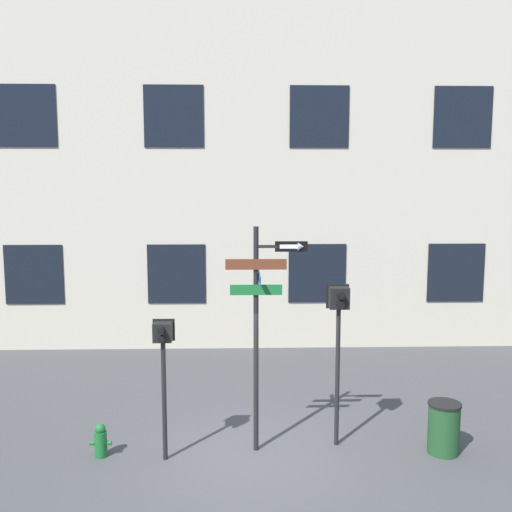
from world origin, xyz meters
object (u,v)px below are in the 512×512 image
(street_sign_pole, at_px, (260,317))
(pedestrian_signal_left, at_px, (163,353))
(trash_bin, at_px, (444,428))
(pedestrian_signal_right, at_px, (339,320))
(fire_hydrant, at_px, (101,441))

(street_sign_pole, xyz_separation_m, pedestrian_signal_left, (-1.65, -0.30, -0.53))
(street_sign_pole, bearing_deg, trash_bin, -3.49)
(pedestrian_signal_right, xyz_separation_m, trash_bin, (1.84, -0.37, -1.86))
(trash_bin, bearing_deg, pedestrian_signal_left, -178.76)
(pedestrian_signal_left, relative_size, trash_bin, 2.67)
(pedestrian_signal_left, distance_m, pedestrian_signal_right, 3.11)
(fire_hydrant, relative_size, trash_bin, 0.65)
(street_sign_pole, distance_m, pedestrian_signal_right, 1.41)
(pedestrian_signal_right, relative_size, trash_bin, 3.22)
(pedestrian_signal_right, distance_m, fire_hydrant, 4.66)
(street_sign_pole, xyz_separation_m, fire_hydrant, (-2.78, -0.17, -2.14))
(fire_hydrant, bearing_deg, trash_bin, -0.25)
(trash_bin, bearing_deg, street_sign_pole, 176.51)
(pedestrian_signal_right, distance_m, trash_bin, 2.64)
(pedestrian_signal_left, height_order, trash_bin, pedestrian_signal_left)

